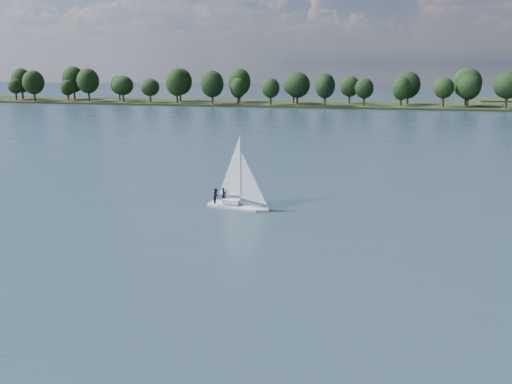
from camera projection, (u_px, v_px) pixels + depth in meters
The scene contains 4 objects.
ground at pixel (343, 140), 130.79m from camera, with size 700.00×700.00×0.00m, color #233342.
far_shore at pixel (365, 105), 237.18m from camera, with size 660.00×40.00×1.50m, color black.
sailboat at pixel (235, 187), 68.60m from camera, with size 7.48×3.54×9.50m.
treeline at pixel (336, 86), 234.54m from camera, with size 562.86×74.04×17.96m.
Camera 1 is at (10.07, -31.37, 17.14)m, focal length 40.00 mm.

